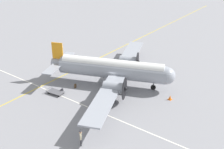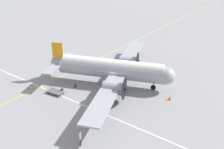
# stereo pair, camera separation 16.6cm
# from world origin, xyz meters

# --- Properties ---
(ground_plane) EXTENTS (300.00, 300.00, 0.00)m
(ground_plane) POSITION_xyz_m (0.00, 0.00, 0.00)
(ground_plane) COLOR gray
(apron_line_eastwest) EXTENTS (120.00, 0.16, 0.01)m
(apron_line_eastwest) POSITION_xyz_m (0.00, -7.63, 0.00)
(apron_line_eastwest) COLOR gold
(apron_line_eastwest) RESTS_ON ground_plane
(apron_line_northsouth) EXTENTS (0.16, 120.00, 0.01)m
(apron_line_northsouth) POSITION_xyz_m (6.50, 0.00, 0.00)
(apron_line_northsouth) COLOR silver
(apron_line_northsouth) RESTS_ON ground_plane
(airliner_main) EXTENTS (24.88, 17.46, 5.51)m
(airliner_main) POSITION_xyz_m (-0.14, 0.37, 2.43)
(airliner_main) COLOR #9399A3
(airliner_main) RESTS_ON ground_plane
(crew_foreground) EXTENTS (0.47, 0.43, 1.77)m
(crew_foreground) POSITION_xyz_m (12.24, 5.22, 1.11)
(crew_foreground) COLOR #2D2D33
(crew_foreground) RESTS_ON ground_plane
(suitcase_near_door) EXTENTS (0.35, 0.12, 0.61)m
(suitcase_near_door) POSITION_xyz_m (3.77, -3.48, 0.29)
(suitcase_near_door) COLOR #47331E
(suitcase_near_door) RESTS_ON ground_plane
(suitcase_upright_spare) EXTENTS (0.37, 0.16, 0.58)m
(suitcase_upright_spare) POSITION_xyz_m (5.79, -4.01, 0.27)
(suitcase_upright_spare) COLOR #232328
(suitcase_upright_spare) RESTS_ON ground_plane
(baggage_cart) EXTENTS (1.46, 2.38, 0.56)m
(baggage_cart) POSITION_xyz_m (6.52, -4.46, 0.28)
(baggage_cart) COLOR #56565B
(baggage_cart) RESTS_ON ground_plane
(traffic_cone) EXTENTS (0.47, 0.47, 0.61)m
(traffic_cone) POSITION_xyz_m (-1.07, 8.39, 0.29)
(traffic_cone) COLOR orange
(traffic_cone) RESTS_ON ground_plane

